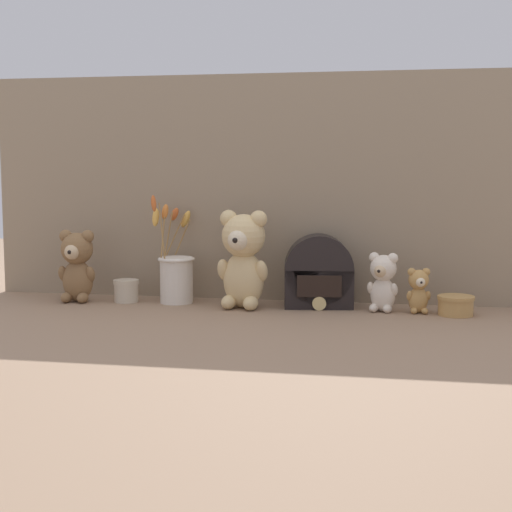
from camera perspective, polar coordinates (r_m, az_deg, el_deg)
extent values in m
plane|color=#8E7056|center=(2.40, -0.09, -3.83)|extent=(4.00, 4.00, 0.00)
cube|color=gray|center=(2.53, 0.62, 4.96)|extent=(1.83, 0.02, 0.73)
ellipsoid|color=#DBBC84|center=(2.40, -0.91, -1.73)|extent=(0.14, 0.12, 0.17)
sphere|color=#DBBC84|center=(2.39, -0.91, 1.47)|extent=(0.13, 0.13, 0.13)
sphere|color=beige|center=(2.34, -1.30, 1.18)|extent=(0.06, 0.06, 0.06)
sphere|color=black|center=(2.32, -1.51, 1.15)|extent=(0.02, 0.02, 0.02)
sphere|color=#DBBC84|center=(2.37, 0.19, 2.70)|extent=(0.05, 0.05, 0.05)
sphere|color=#DBBC84|center=(2.40, -2.00, 2.74)|extent=(0.05, 0.05, 0.05)
ellipsoid|color=#DBBC84|center=(2.37, 0.40, -1.10)|extent=(0.04, 0.06, 0.08)
ellipsoid|color=#DBBC84|center=(2.41, -2.35, -0.99)|extent=(0.04, 0.06, 0.08)
ellipsoid|color=#DBBC84|center=(2.37, -0.39, -3.46)|extent=(0.05, 0.07, 0.04)
ellipsoid|color=#DBBC84|center=(2.39, -1.99, -3.37)|extent=(0.05, 0.07, 0.04)
ellipsoid|color=olive|center=(2.58, -12.83, -1.77)|extent=(0.10, 0.08, 0.13)
sphere|color=olive|center=(2.57, -12.89, 0.53)|extent=(0.10, 0.10, 0.10)
sphere|color=#D1B289|center=(2.53, -13.22, 0.30)|extent=(0.05, 0.05, 0.05)
sphere|color=black|center=(2.52, -13.41, 0.27)|extent=(0.01, 0.01, 0.01)
sphere|color=olive|center=(2.55, -12.15, 1.41)|extent=(0.04, 0.04, 0.04)
sphere|color=olive|center=(2.58, -13.67, 1.42)|extent=(0.04, 0.04, 0.04)
ellipsoid|color=olive|center=(2.55, -11.95, -1.30)|extent=(0.03, 0.05, 0.06)
ellipsoid|color=olive|center=(2.59, -13.87, -1.25)|extent=(0.03, 0.05, 0.06)
ellipsoid|color=olive|center=(2.55, -12.50, -3.00)|extent=(0.03, 0.05, 0.03)
ellipsoid|color=olive|center=(2.57, -13.61, -2.95)|extent=(0.03, 0.05, 0.03)
ellipsoid|color=beige|center=(2.38, 9.21, -2.78)|extent=(0.09, 0.08, 0.10)
sphere|color=beige|center=(2.36, 9.25, -0.87)|extent=(0.08, 0.08, 0.08)
sphere|color=#D1B289|center=(2.34, 9.04, -1.07)|extent=(0.04, 0.04, 0.04)
sphere|color=black|center=(2.32, 8.93, -1.10)|extent=(0.01, 0.01, 0.01)
sphere|color=beige|center=(2.35, 9.92, -0.17)|extent=(0.03, 0.03, 0.03)
sphere|color=beige|center=(2.37, 8.60, -0.10)|extent=(0.03, 0.03, 0.03)
ellipsoid|color=beige|center=(2.36, 10.01, -2.43)|extent=(0.03, 0.04, 0.05)
ellipsoid|color=beige|center=(2.38, 8.35, -2.32)|extent=(0.03, 0.04, 0.05)
ellipsoid|color=beige|center=(2.36, 9.53, -3.82)|extent=(0.04, 0.05, 0.03)
ellipsoid|color=beige|center=(2.37, 8.56, -3.75)|extent=(0.04, 0.05, 0.03)
ellipsoid|color=tan|center=(2.37, 11.71, -3.15)|extent=(0.07, 0.06, 0.08)
sphere|color=tan|center=(2.36, 11.75, -1.70)|extent=(0.06, 0.06, 0.06)
sphere|color=beige|center=(2.34, 11.86, -1.87)|extent=(0.03, 0.03, 0.03)
sphere|color=black|center=(2.33, 11.93, -1.90)|extent=(0.01, 0.01, 0.01)
sphere|color=tan|center=(2.36, 12.27, -1.14)|extent=(0.02, 0.02, 0.02)
sphere|color=tan|center=(2.35, 11.25, -1.14)|extent=(0.02, 0.02, 0.02)
ellipsoid|color=tan|center=(2.37, 12.39, -2.83)|extent=(0.02, 0.03, 0.04)
ellipsoid|color=tan|center=(2.36, 11.10, -2.85)|extent=(0.02, 0.03, 0.04)
ellipsoid|color=tan|center=(2.36, 12.16, -3.91)|extent=(0.03, 0.03, 0.02)
ellipsoid|color=tan|center=(2.36, 11.41, -3.93)|extent=(0.03, 0.03, 0.02)
cylinder|color=silver|center=(2.50, -5.80, -1.75)|extent=(0.10, 0.10, 0.15)
torus|color=silver|center=(2.50, -5.82, -0.23)|extent=(0.12, 0.12, 0.01)
cylinder|color=#9E7542|center=(2.53, -5.37, 1.34)|extent=(0.06, 0.01, 0.12)
ellipsoid|color=gold|center=(2.55, -5.13, 2.70)|extent=(0.05, 0.03, 0.06)
cylinder|color=#9E7542|center=(2.50, -6.80, 1.37)|extent=(0.01, 0.05, 0.13)
ellipsoid|color=gold|center=(2.50, -7.31, 2.81)|extent=(0.02, 0.04, 0.06)
cylinder|color=#9E7542|center=(2.47, -6.86, 1.84)|extent=(0.04, 0.05, 0.17)
ellipsoid|color=#C65B28|center=(2.46, -7.45, 3.82)|extent=(0.03, 0.03, 0.06)
cylinder|color=#9E7542|center=(2.54, -5.90, 1.52)|extent=(0.06, 0.03, 0.13)
ellipsoid|color=#C65B28|center=(2.56, -5.95, 3.05)|extent=(0.04, 0.03, 0.05)
cylinder|color=#9E7542|center=(2.52, -6.38, 1.59)|extent=(0.02, 0.03, 0.14)
ellipsoid|color=orange|center=(2.52, -6.63, 3.21)|extent=(0.03, 0.04, 0.05)
cube|color=black|center=(2.43, 4.57, -2.32)|extent=(0.22, 0.14, 0.12)
cylinder|color=black|center=(2.42, 4.58, -0.92)|extent=(0.22, 0.14, 0.21)
cube|color=black|center=(2.37, 4.64, -2.19)|extent=(0.13, 0.03, 0.07)
cylinder|color=#D6BC7A|center=(2.37, 4.63, -3.45)|extent=(0.04, 0.01, 0.04)
cylinder|color=beige|center=(2.55, -9.42, -2.66)|extent=(0.08, 0.08, 0.06)
cylinder|color=beige|center=(2.54, -9.43, -1.86)|extent=(0.08, 0.08, 0.01)
cylinder|color=tan|center=(2.36, 14.33, -3.65)|extent=(0.10, 0.10, 0.05)
cylinder|color=tan|center=(2.35, 14.35, -2.96)|extent=(0.11, 0.11, 0.01)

